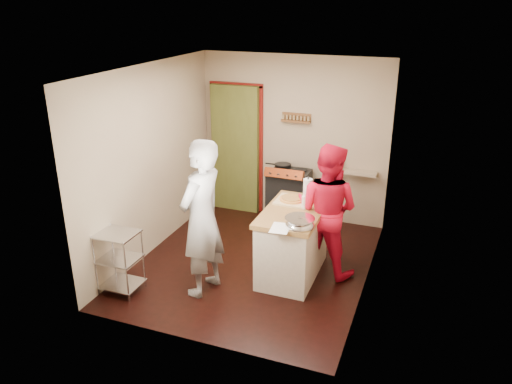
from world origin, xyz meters
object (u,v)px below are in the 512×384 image
stove (289,197)px  person_stripe (202,219)px  wire_shelving (119,259)px  person_red (327,210)px  island (293,241)px

stove → person_stripe: person_stripe is taller
stove → wire_shelving: 2.94m
person_red → person_stripe: bearing=50.0°
wire_shelving → island: size_ratio=0.61×
stove → wire_shelving: (-1.33, -2.62, -0.01)m
stove → person_red: size_ratio=0.58×
person_stripe → island: bearing=139.1°
wire_shelving → person_red: bearing=31.9°
island → person_red: bearing=34.1°
wire_shelving → person_red: size_ratio=0.46×
island → person_stripe: bearing=-140.4°
stove → person_stripe: (-0.39, -2.24, 0.51)m
stove → wire_shelving: bearing=-116.9°
stove → island: island is taller
wire_shelving → person_stripe: (0.94, 0.38, 0.53)m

